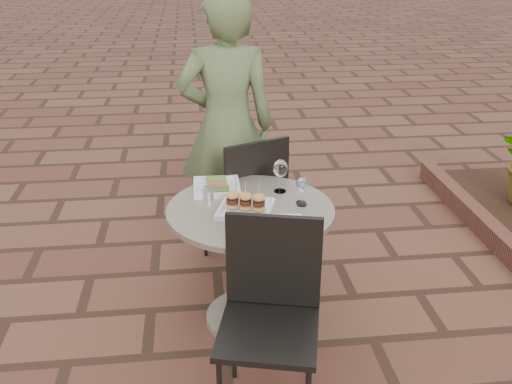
{
  "coord_description": "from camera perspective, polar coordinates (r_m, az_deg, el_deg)",
  "views": [
    {
      "loc": [
        -0.52,
        -2.87,
        2.07
      ],
      "look_at": [
        -0.21,
        -0.15,
        0.82
      ],
      "focal_mm": 40.0,
      "sensor_mm": 36.0,
      "label": 1
    }
  ],
  "objects": [
    {
      "name": "cutlery_set",
      "position": [
        2.86,
        5.0,
        -3.51
      ],
      "size": [
        0.09,
        0.19,
        0.0
      ],
      "primitive_type": null,
      "rotation": [
        0.0,
        0.0,
        0.02
      ],
      "color": "silver",
      "rests_on": "cafe_table"
    },
    {
      "name": "chair_far",
      "position": [
        3.64,
        -0.72,
        -0.14
      ],
      "size": [
        0.58,
        0.58,
        0.93
      ],
      "rotation": [
        0.0,
        0.0,
        3.55
      ],
      "color": "black",
      "rests_on": "ground"
    },
    {
      "name": "wine_glass_mid",
      "position": [
        3.18,
        2.46,
        2.29
      ],
      "size": [
        0.08,
        0.08,
        0.19
      ],
      "color": "white",
      "rests_on": "cafe_table"
    },
    {
      "name": "planter_curb",
      "position": [
        4.31,
        24.11,
        -5.43
      ],
      "size": [
        0.12,
        3.0,
        0.15
      ],
      "primitive_type": "cube",
      "color": "brown",
      "rests_on": "ground"
    },
    {
      "name": "steel_ramekin",
      "position": [
        3.15,
        -4.79,
        -0.2
      ],
      "size": [
        0.08,
        0.08,
        0.05
      ],
      "primitive_type": "cylinder",
      "rotation": [
        0.0,
        0.0,
        -0.14
      ],
      "color": "silver",
      "rests_on": "cafe_table"
    },
    {
      "name": "cafe_table",
      "position": [
        3.16,
        -0.54,
        -5.58
      ],
      "size": [
        0.9,
        0.9,
        0.73
      ],
      "color": "gray",
      "rests_on": "ground"
    },
    {
      "name": "wine_glass_far",
      "position": [
        3.07,
        4.56,
        0.69
      ],
      "size": [
        0.06,
        0.06,
        0.15
      ],
      "color": "white",
      "rests_on": "cafe_table"
    },
    {
      "name": "ground",
      "position": [
        3.58,
        3.2,
        -10.86
      ],
      "size": [
        60.0,
        60.0,
        0.0
      ],
      "primitive_type": "plane",
      "color": "brown",
      "rests_on": "ground"
    },
    {
      "name": "plate_sliders",
      "position": [
        2.98,
        -1.05,
        -1.36
      ],
      "size": [
        0.34,
        0.34,
        0.18
      ],
      "rotation": [
        0.0,
        0.0,
        -0.31
      ],
      "color": "white",
      "rests_on": "cafe_table"
    },
    {
      "name": "wine_glass_right",
      "position": [
        3.04,
        4.66,
        0.62
      ],
      "size": [
        0.07,
        0.07,
        0.16
      ],
      "color": "white",
      "rests_on": "cafe_table"
    },
    {
      "name": "plate_tuna",
      "position": [
        2.82,
        2.26,
        -3.55
      ],
      "size": [
        0.27,
        0.27,
        0.03
      ],
      "rotation": [
        0.0,
        0.0,
        -0.12
      ],
      "color": "white",
      "rests_on": "cafe_table"
    },
    {
      "name": "plate_salmon",
      "position": [
        3.26,
        -3.95,
        0.59
      ],
      "size": [
        0.26,
        0.26,
        0.07
      ],
      "rotation": [
        0.0,
        0.0,
        -0.01
      ],
      "color": "white",
      "rests_on": "cafe_table"
    },
    {
      "name": "diner",
      "position": [
        3.82,
        -2.95,
        6.54
      ],
      "size": [
        0.65,
        0.43,
        1.79
      ],
      "primitive_type": "imported",
      "rotation": [
        0.0,
        0.0,
        3.14
      ],
      "color": "#526135",
      "rests_on": "ground"
    },
    {
      "name": "chair_near",
      "position": [
        2.63,
        1.49,
        -10.85
      ],
      "size": [
        0.53,
        0.53,
        0.93
      ],
      "rotation": [
        0.0,
        0.0,
        -0.24
      ],
      "color": "black",
      "rests_on": "ground"
    }
  ]
}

